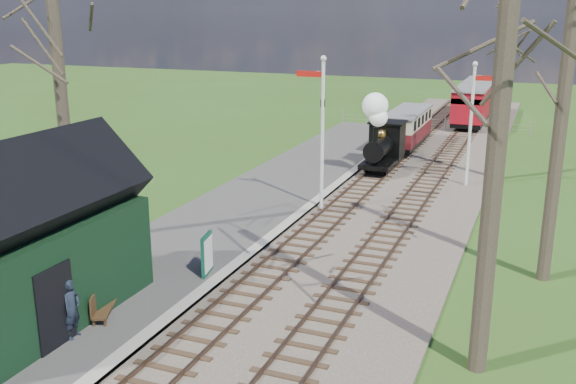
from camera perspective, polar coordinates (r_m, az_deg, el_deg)
name	(u,v)px	position (r m, az deg, el deg)	size (l,w,h in m)	color
distant_hills	(475,230)	(76.15, 16.32, -3.26)	(114.40, 48.00, 22.02)	#385B23
ballast_bed	(402,180)	(31.23, 10.06, 1.09)	(8.00, 60.00, 0.10)	brown
track_near	(375,176)	(31.49, 7.75, 1.41)	(1.60, 60.00, 0.15)	brown
track_far	(429,181)	(30.99, 12.41, 0.94)	(1.60, 60.00, 0.15)	brown
platform	(238,215)	(25.41, -4.49, -2.02)	(5.00, 44.00, 0.20)	#474442
coping_strip	(292,221)	(24.51, 0.35, -2.63)	(0.40, 44.00, 0.21)	#B2AD9E
station_shed	(31,242)	(17.38, -21.88, -4.15)	(3.25, 6.30, 4.78)	black
semaphore_near	(321,123)	(25.34, 2.94, 6.17)	(1.22, 0.24, 6.22)	silver
semaphore_far	(473,115)	(30.11, 16.12, 6.59)	(1.22, 0.24, 5.72)	silver
bare_trees	(324,105)	(18.90, 3.19, 7.73)	(15.51, 22.39, 12.00)	#382D23
fence_line	(432,123)	(44.79, 12.65, 6.04)	(12.60, 0.08, 1.00)	slate
locomotive	(382,136)	(32.20, 8.36, 4.90)	(1.59, 3.70, 3.97)	black
coach	(407,127)	(38.11, 10.54, 5.74)	(1.85, 6.35, 1.95)	black
red_carriage_a	(471,106)	(46.14, 15.95, 7.38)	(2.17, 5.37, 2.28)	black
red_carriage_b	(479,96)	(51.57, 16.65, 8.16)	(2.17, 5.37, 2.28)	black
sign_board	(207,254)	(19.46, -7.20, -5.50)	(0.26, 0.86, 1.26)	#0F4935
bench	(101,304)	(17.55, -16.32, -9.49)	(0.88, 1.35, 0.75)	#412C17
person	(72,309)	(16.52, -18.67, -9.79)	(0.55, 0.36, 1.51)	#1A212E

